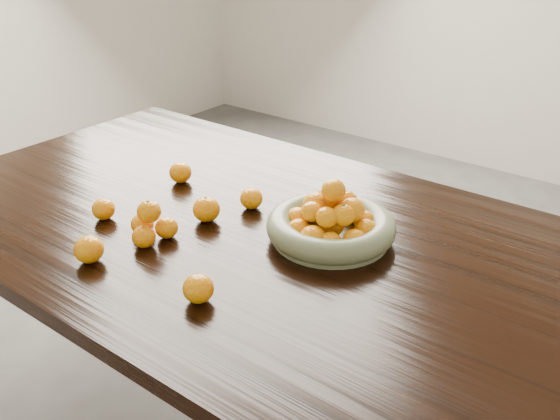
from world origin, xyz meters
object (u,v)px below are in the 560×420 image
Objects in this scene: dining_table at (287,272)px; orange_pyramid at (150,225)px; loose_orange_0 at (206,209)px; fruit_bowl at (331,224)px.

orange_pyramid is (-0.24, -0.19, 0.13)m from dining_table.
dining_table is 30.27× the size of loose_orange_0.
orange_pyramid is at bearing -142.58° from fruit_bowl.
fruit_bowl reaches higher than loose_orange_0.
orange_pyramid reaches higher than dining_table.
fruit_bowl is at bearing 20.03° from loose_orange_0.
orange_pyramid is at bearing -104.42° from loose_orange_0.
dining_table is 0.16m from fruit_bowl.
loose_orange_0 reaches higher than dining_table.
fruit_bowl reaches higher than dining_table.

